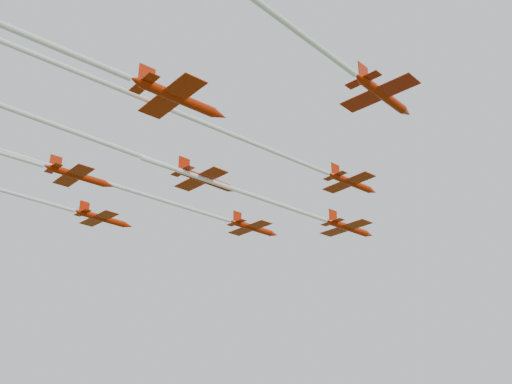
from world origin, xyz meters
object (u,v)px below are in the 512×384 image
Objects in this scene: jet_row2_right at (245,140)px; jet_row3_mid at (101,142)px; jet_row2_left at (192,209)px; jet_row3_left at (50,204)px; jet_row4_right at (50,45)px; jet_lead at (310,215)px; jet_row3_right at (265,7)px.

jet_row2_right is 1.06× the size of jet_row3_mid.
jet_row3_left is at bearing -127.61° from jet_row2_left.
jet_row2_right reaches higher than jet_row4_right.
jet_row4_right is at bearing -72.29° from jet_lead.
jet_row2_right is 1.52× the size of jet_row3_left.
jet_row3_left is at bearing 158.40° from jet_row4_right.
jet_row2_right is at bearing 98.55° from jet_row4_right.
jet_row3_mid reaches higher than jet_row2_right.
jet_row2_left is 43.17m from jet_row4_right.
jet_row3_mid is at bearing -12.09° from jet_row3_left.
jet_row2_left is 0.80× the size of jet_row2_right.
jet_lead is 27.52m from jet_row2_right.
jet_row3_right reaches higher than jet_row2_left.
jet_row3_left is at bearing 169.91° from jet_row3_right.
jet_row4_right is at bearing -81.84° from jet_row2_right.
jet_lead reaches higher than jet_row3_right.
jet_row3_left reaches higher than jet_row2_left.
jet_row3_mid is (-7.42, -36.27, 0.41)m from jet_lead.
jet_lead is 0.70× the size of jet_row3_right.
jet_row3_left is at bearing -124.88° from jet_lead.
jet_row4_right is at bearing -147.34° from jet_row3_right.
jet_row3_mid is 0.95× the size of jet_row3_right.
jet_row3_right is (36.56, -29.86, 0.16)m from jet_row2_left.
jet_row2_left is 47.20m from jet_row3_right.
jet_row3_right is (23.18, -43.45, 0.10)m from jet_lead.
jet_row3_mid is 1.14× the size of jet_row4_right.
jet_row3_right is (52.77, -14.99, -0.03)m from jet_row3_left.
jet_row2_right is at bearing 10.40° from jet_row3_left.
jet_row3_left is 23.50m from jet_row3_mid.
jet_lead is 49.25m from jet_row3_right.
jet_row3_mid reaches higher than jet_row3_right.
jet_row3_left reaches higher than jet_row4_right.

